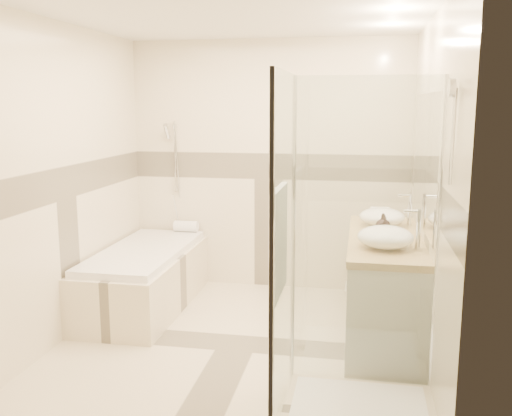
% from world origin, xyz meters
% --- Properties ---
extents(room, '(2.82, 3.02, 2.52)m').
position_xyz_m(room, '(0.06, 0.01, 1.26)').
color(room, beige).
rests_on(room, ground).
extents(bathtub, '(0.75, 1.70, 0.56)m').
position_xyz_m(bathtub, '(-1.02, 0.65, 0.31)').
color(bathtub, beige).
rests_on(bathtub, ground).
extents(vanity, '(0.58, 1.62, 0.85)m').
position_xyz_m(vanity, '(1.12, 0.30, 0.43)').
color(vanity, silver).
rests_on(vanity, ground).
extents(shower_enclosure, '(0.96, 0.93, 2.04)m').
position_xyz_m(shower_enclosure, '(0.83, -0.97, 0.51)').
color(shower_enclosure, beige).
rests_on(shower_enclosure, ground).
extents(vessel_sink_near, '(0.38, 0.38, 0.15)m').
position_xyz_m(vessel_sink_near, '(1.10, 0.70, 0.93)').
color(vessel_sink_near, white).
rests_on(vessel_sink_near, vanity).
extents(vessel_sink_far, '(0.40, 0.40, 0.16)m').
position_xyz_m(vessel_sink_far, '(1.10, -0.08, 0.93)').
color(vessel_sink_far, white).
rests_on(vessel_sink_far, vanity).
extents(faucet_near, '(0.12, 0.03, 0.28)m').
position_xyz_m(faucet_near, '(1.32, 0.70, 1.01)').
color(faucet_near, silver).
rests_on(faucet_near, vanity).
extents(faucet_far, '(0.12, 0.03, 0.29)m').
position_xyz_m(faucet_far, '(1.32, -0.08, 1.02)').
color(faucet_far, silver).
rests_on(faucet_far, vanity).
extents(amenity_bottle_a, '(0.10, 0.10, 0.19)m').
position_xyz_m(amenity_bottle_a, '(1.10, 0.14, 0.94)').
color(amenity_bottle_a, black).
rests_on(amenity_bottle_a, vanity).
extents(amenity_bottle_b, '(0.15, 0.15, 0.16)m').
position_xyz_m(amenity_bottle_b, '(1.10, 0.42, 0.93)').
color(amenity_bottle_b, black).
rests_on(amenity_bottle_b, vanity).
extents(folded_towels, '(0.19, 0.29, 0.09)m').
position_xyz_m(folded_towels, '(1.10, 0.97, 0.90)').
color(folded_towels, white).
rests_on(folded_towels, vanity).
extents(rolled_towel, '(0.25, 0.11, 0.11)m').
position_xyz_m(rolled_towel, '(-0.86, 1.41, 0.62)').
color(rolled_towel, white).
rests_on(rolled_towel, bathtub).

